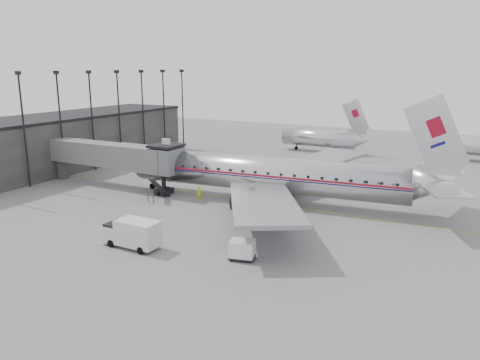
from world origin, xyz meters
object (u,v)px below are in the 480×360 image
Objects in this scene: airliner at (271,175)px; service_van at (132,233)px; ramp_worker at (199,194)px; baggage_cart_navy at (268,207)px; baggage_cart_white at (242,249)px.

service_van is (-4.96, -18.99, -1.99)m from airliner.
airliner is 23.04× the size of ramp_worker.
baggage_cart_white is (3.20, -12.00, -0.07)m from baggage_cart_navy.
airliner is at bearing 75.61° from service_van.
baggage_cart_white is (5.02, -16.75, -2.46)m from airliner.
ramp_worker is at bearing -160.60° from airliner.
service_van is 3.01× the size of ramp_worker.
service_van is 15.51m from ramp_worker.
baggage_cart_navy is (1.82, -4.75, -2.40)m from airliner.
baggage_cart_navy is at bearing 89.56° from baggage_cart_white.
service_van reaches higher than baggage_cart_navy.
baggage_cart_navy is 1.10× the size of baggage_cart_white.
baggage_cart_navy is 1.48× the size of ramp_worker.
airliner is 17.12× the size of baggage_cart_white.
service_van is 2.03× the size of baggage_cart_navy.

